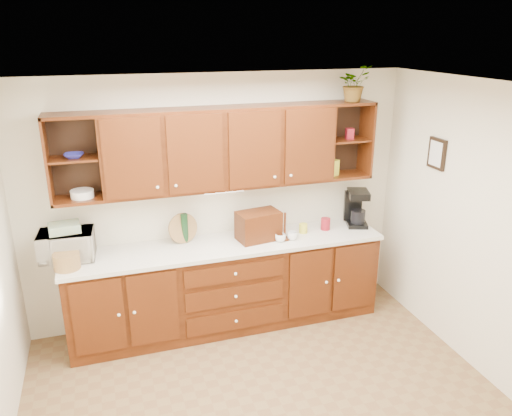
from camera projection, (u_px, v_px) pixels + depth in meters
floor at (273, 416)px, 4.08m from camera, size 4.00×4.00×0.00m
ceiling at (278, 92)px, 3.21m from camera, size 4.00×4.00×0.00m
back_wall at (219, 200)px, 5.21m from camera, size 4.00×0.00×4.00m
right_wall at (498, 241)px, 4.21m from camera, size 0.00×3.50×3.50m
base_cabinets at (228, 286)px, 5.23m from camera, size 3.20×0.60×0.90m
countertop at (227, 245)px, 5.06m from camera, size 3.24×0.64×0.04m
upper_cabinets at (222, 148)px, 4.87m from camera, size 3.20×0.33×0.80m
undercabinet_light at (224, 191)px, 4.96m from camera, size 0.40×0.05×0.02m
framed_picture at (437, 154)px, 4.83m from camera, size 0.03×0.24×0.30m
wicker_basket at (67, 261)px, 4.49m from camera, size 0.26×0.26×0.15m
microwave at (67, 245)px, 4.67m from camera, size 0.52×0.37×0.27m
towel_stack at (64, 228)px, 4.61m from camera, size 0.30×0.23×0.08m
wine_bottle at (185, 228)px, 5.04m from camera, size 0.08×0.08×0.30m
woven_tray at (184, 241)px, 5.08m from camera, size 0.32×0.16×0.31m
bread_box at (258, 226)px, 5.11m from camera, size 0.46×0.33×0.30m
mug_tree at (285, 235)px, 5.14m from camera, size 0.28×0.27×0.29m
canister_red at (325, 224)px, 5.39m from camera, size 0.13×0.13×0.13m
canister_white at (267, 226)px, 5.25m from camera, size 0.09×0.09×0.19m
canister_yellow at (303, 228)px, 5.31m from camera, size 0.11×0.11×0.10m
coffee_maker at (356, 208)px, 5.49m from camera, size 0.29×0.33×0.40m
bowl_stack at (74, 156)px, 4.45m from camera, size 0.19×0.19×0.04m
plate_stack at (82, 194)px, 4.60m from camera, size 0.28×0.28×0.07m
pantry_box_yellow at (334, 168)px, 5.29m from camera, size 0.12×0.11×0.17m
pantry_box_red at (350, 134)px, 5.22m from camera, size 0.08×0.07×0.11m
potted_plant at (354, 83)px, 5.04m from camera, size 0.40×0.37×0.36m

